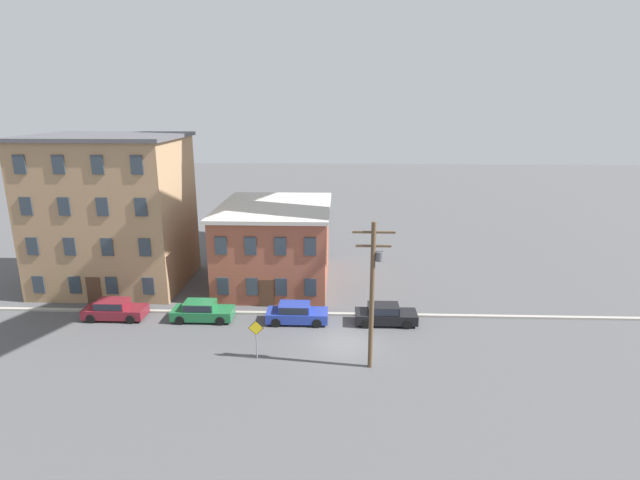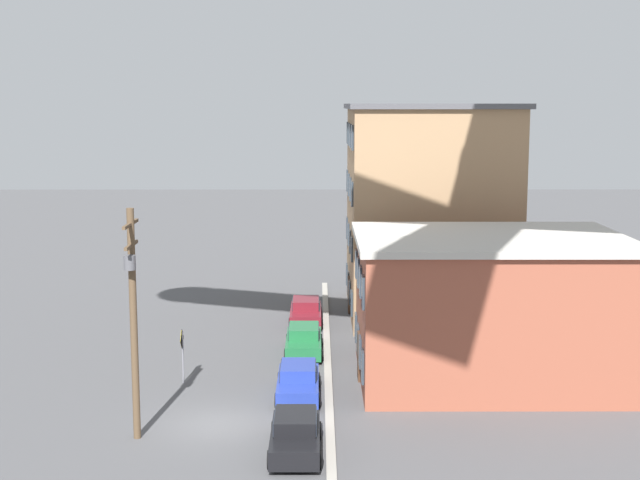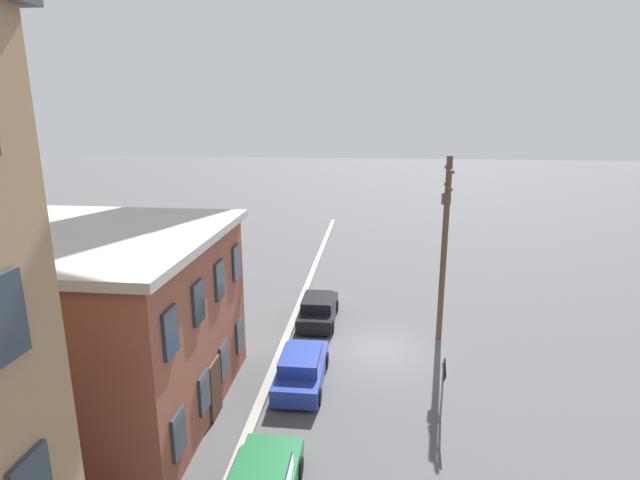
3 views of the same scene
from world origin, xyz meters
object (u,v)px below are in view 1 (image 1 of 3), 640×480
Objects in this scene: car_maroon at (114,309)px; car_black at (385,314)px; utility_pole at (373,288)px; caution_sign at (256,333)px; car_green at (202,310)px; car_blue at (296,313)px.

car_maroon is 1.00× the size of car_black.
car_maroon is at bearing 161.14° from utility_pole.
car_black is 10.02m from caution_sign.
car_green is 7.45m from caution_sign.
car_black is at bearing -0.34° from car_maroon.
car_maroon is 19.89m from utility_pole.
car_maroon is 13.39m from car_blue.
car_black is 7.63m from utility_pole.
car_blue is 1.00× the size of car_black.
utility_pole is at bearing -27.76° from car_green.
car_blue is (6.90, -0.14, 0.00)m from car_green.
caution_sign is (-2.00, -5.39, 0.95)m from car_blue.
caution_sign reaches higher than car_maroon.
car_green is 1.00× the size of car_black.
car_black is (6.36, 0.04, 0.00)m from car_blue.
car_black is (19.75, -0.12, 0.00)m from car_maroon.
car_black is at bearing 77.43° from utility_pole.
utility_pole reaches higher than car_black.
car_green is 0.49× the size of utility_pole.
utility_pole is at bearing -102.57° from car_black.
car_black is at bearing 32.99° from caution_sign.
utility_pole is (6.99, -0.73, 3.34)m from caution_sign.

